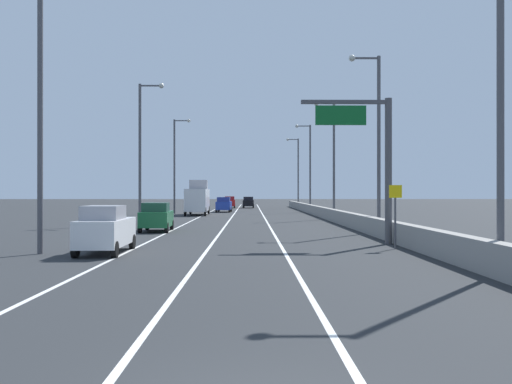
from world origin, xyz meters
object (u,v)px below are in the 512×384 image
lamp_post_left_near (45,99)px  car_blue_0 (224,205)px  overhead_sign_gantry (374,152)px  lamp_post_left_far (176,160)px  lamp_post_right_fifth (297,169)px  car_black_2 (248,202)px  car_green_1 (156,217)px  box_truck (198,199)px  lamp_post_right_third (332,152)px  lamp_post_right_fourth (309,163)px  speed_advisory_sign (395,211)px  lamp_post_left_mid (143,144)px  lamp_post_right_near (494,69)px  lamp_post_right_second (375,132)px  car_white_4 (106,229)px  car_red_3 (230,202)px

lamp_post_left_near → car_blue_0: size_ratio=2.65×
overhead_sign_gantry → lamp_post_left_far: bearing=110.6°
lamp_post_right_fifth → car_black_2: lamp_post_right_fifth is taller
car_green_1 → box_truck: (0.17, 28.15, 0.92)m
lamp_post_right_third → lamp_post_right_fourth: size_ratio=1.00×
speed_advisory_sign → lamp_post_left_mid: 26.79m
overhead_sign_gantry → lamp_post_left_far: lamp_post_left_far is taller
overhead_sign_gantry → lamp_post_right_fourth: size_ratio=0.63×
lamp_post_right_near → lamp_post_right_fourth: same height
lamp_post_right_near → lamp_post_left_far: size_ratio=1.00×
lamp_post_right_third → lamp_post_right_fifth: 38.26m
lamp_post_right_near → lamp_post_right_second: size_ratio=1.00×
lamp_post_right_second → lamp_post_left_far: bearing=118.3°
lamp_post_right_fifth → car_white_4: (-14.25, -70.27, -5.67)m
car_green_1 → car_red_3: car_red_3 is taller
lamp_post_left_near → car_blue_0: bearing=84.2°
car_black_2 → overhead_sign_gantry: bearing=-84.4°
car_black_2 → car_green_1: bearing=-96.0°
speed_advisory_sign → lamp_post_left_mid: (-15.85, 21.03, 4.94)m
lamp_post_left_far → car_green_1: size_ratio=2.81×
lamp_post_right_fourth → lamp_post_right_second: bearing=-89.3°
lamp_post_right_fourth → car_red_3: lamp_post_right_fourth is taller
overhead_sign_gantry → car_blue_0: 48.51m
lamp_post_left_near → box_truck: (2.63, 42.12, -4.81)m
lamp_post_left_near → car_white_4: bearing=5.5°
lamp_post_right_near → box_truck: bearing=106.4°
car_red_3 → car_white_4: 72.29m
lamp_post_right_fourth → overhead_sign_gantry: bearing=-91.9°
speed_advisory_sign → lamp_post_right_second: lamp_post_right_second is taller
overhead_sign_gantry → speed_advisory_sign: overhead_sign_gantry is taller
lamp_post_right_third → lamp_post_left_mid: bearing=-151.7°
overhead_sign_gantry → lamp_post_left_near: size_ratio=0.63×
overhead_sign_gantry → lamp_post_left_mid: bearing=129.8°
lamp_post_right_fifth → box_truck: size_ratio=1.52×
lamp_post_right_second → car_red_3: bearing=101.3°
lamp_post_right_fourth → car_green_1: size_ratio=2.81×
lamp_post_right_fourth → speed_advisory_sign: bearing=-91.3°
lamp_post_right_third → box_truck: 18.15m
lamp_post_right_third → lamp_post_left_far: bearing=142.0°
lamp_post_right_second → lamp_post_left_far: 37.22m
lamp_post_right_second → car_black_2: bearing=98.3°
car_red_3 → lamp_post_right_near: bearing=-81.7°
speed_advisory_sign → car_red_3: 71.31m
speed_advisory_sign → car_white_4: 13.25m
lamp_post_left_near → car_blue_0: 52.35m
lamp_post_left_near → car_black_2: lamp_post_left_near is taller
speed_advisory_sign → car_black_2: size_ratio=0.71×
lamp_post_left_near → box_truck: lamp_post_left_near is taller
lamp_post_right_near → lamp_post_right_third: (0.27, 38.26, 0.00)m
car_blue_0 → car_white_4: 51.60m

